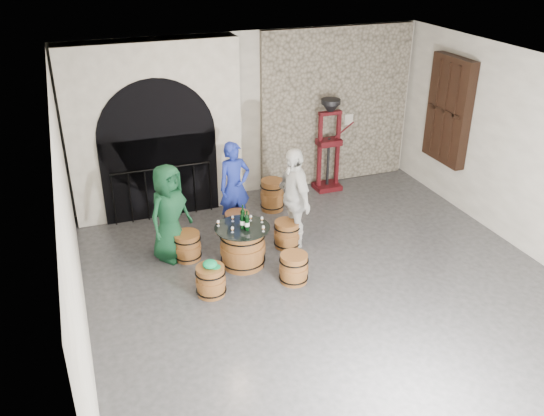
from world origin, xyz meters
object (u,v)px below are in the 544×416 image
object	(u,v)px
person_white	(294,198)
wine_bottle_center	(247,222)
barrel_table	(243,246)
barrel_stool_far	(237,225)
barrel_stool_right	(287,234)
wine_bottle_left	(242,221)
person_green	(169,213)
wine_bottle_right	(243,216)
corking_press	(329,138)
person_blue	(235,186)
barrel_stool_near_right	(294,268)
barrel_stool_near_left	(211,281)
side_barrel	(272,195)
barrel_stool_left	(187,246)

from	to	relation	value
person_white	wine_bottle_center	size ratio (longest dim) A/B	5.35
barrel_table	barrel_stool_far	world-z (taller)	barrel_table
barrel_table	barrel_stool_right	distance (m)	0.94
wine_bottle_left	person_green	bearing A→B (deg)	146.94
wine_bottle_center	wine_bottle_right	xyz separation A→B (m)	(0.00, 0.22, 0.00)
corking_press	person_blue	bearing A→B (deg)	-157.31
person_green	wine_bottle_right	distance (m)	1.18
person_green	corking_press	bearing A→B (deg)	-10.35
barrel_stool_near_right	wine_bottle_right	size ratio (longest dim) A/B	1.43
person_green	wine_bottle_center	size ratio (longest dim) A/B	5.00
wine_bottle_right	wine_bottle_left	bearing A→B (deg)	-109.47
barrel_stool_near_right	barrel_stool_near_left	bearing A→B (deg)	175.45
barrel_stool_far	side_barrel	size ratio (longest dim) A/B	0.77
barrel_stool_right	side_barrel	world-z (taller)	side_barrel
corking_press	side_barrel	bearing A→B (deg)	-160.13
barrel_stool_near_right	corking_press	distance (m)	3.65
barrel_stool_near_right	side_barrel	size ratio (longest dim) A/B	0.77
barrel_table	person_blue	distance (m)	1.38
barrel_stool_right	barrel_stool_near_right	bearing A→B (deg)	-105.95
person_green	person_white	world-z (taller)	person_white
barrel_stool_near_left	corking_press	xyz separation A→B (m)	(3.22, 2.87, 0.87)
wine_bottle_left	wine_bottle_center	xyz separation A→B (m)	(0.05, -0.08, 0.00)
person_green	wine_bottle_center	world-z (taller)	person_green
wine_bottle_left	wine_bottle_right	size ratio (longest dim) A/B	1.00
wine_bottle_left	wine_bottle_right	bearing A→B (deg)	70.53
wine_bottle_center	corking_press	bearing A→B (deg)	43.39
person_blue	person_green	bearing A→B (deg)	-161.75
wine_bottle_center	person_white	bearing A→B (deg)	25.58
person_white	side_barrel	distance (m)	1.49
barrel_stool_far	person_white	distance (m)	1.18
person_white	side_barrel	size ratio (longest dim) A/B	2.86
barrel_table	barrel_stool_right	bearing A→B (deg)	19.33
person_blue	barrel_stool_near_right	bearing A→B (deg)	-89.11
wine_bottle_left	side_barrel	bearing A→B (deg)	57.16
barrel_stool_near_left	corking_press	world-z (taller)	corking_press
wine_bottle_left	corking_press	bearing A→B (deg)	41.90
wine_bottle_left	barrel_stool_left	bearing A→B (deg)	146.57
barrel_stool_right	person_green	bearing A→B (deg)	170.40
barrel_stool_near_right	barrel_table	bearing A→B (deg)	128.78
wine_bottle_right	person_white	bearing A→B (deg)	14.07
barrel_table	wine_bottle_right	size ratio (longest dim) A/B	2.69
barrel_table	person_blue	world-z (taller)	person_blue
barrel_stool_left	barrel_stool_right	xyz separation A→B (m)	(1.67, -0.18, 0.00)
wine_bottle_center	wine_bottle_right	size ratio (longest dim) A/B	1.00
wine_bottle_left	side_barrel	distance (m)	2.15
person_blue	person_white	bearing A→B (deg)	-59.10
barrel_stool_far	barrel_stool_near_left	distance (m)	1.77
wine_bottle_center	barrel_table	bearing A→B (deg)	113.26
barrel_table	person_blue	bearing A→B (deg)	78.44
barrel_table	barrel_stool_far	xyz separation A→B (m)	(0.19, 0.91, -0.11)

